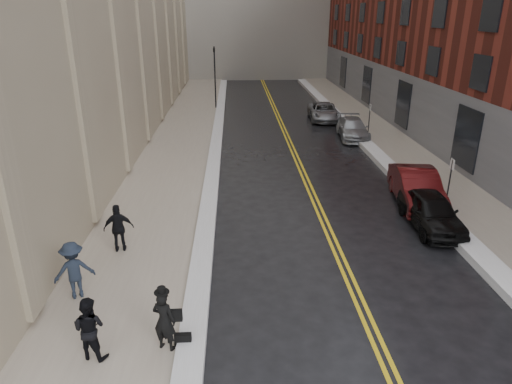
{
  "coord_description": "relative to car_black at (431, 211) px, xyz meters",
  "views": [
    {
      "loc": [
        -1.04,
        -9.45,
        7.82
      ],
      "look_at": [
        -0.28,
        6.29,
        1.6
      ],
      "focal_mm": 32.0,
      "sensor_mm": 36.0,
      "label": 1
    }
  ],
  "objects": [
    {
      "name": "ground",
      "position": [
        -6.49,
        -6.27,
        -0.69
      ],
      "size": [
        160.0,
        160.0,
        0.0
      ],
      "primitive_type": "plane",
      "color": "black",
      "rests_on": "ground"
    },
    {
      "name": "parking_sign_far",
      "position": [
        1.41,
        13.73,
        0.67
      ],
      "size": [
        0.06,
        0.35,
        2.23
      ],
      "color": "black",
      "rests_on": "ground"
    },
    {
      "name": "pedestrian_a",
      "position": [
        -11.0,
        -6.81,
        0.27
      ],
      "size": [
        0.93,
        0.81,
        1.62
      ],
      "primitive_type": "imported",
      "rotation": [
        0.0,
        0.0,
        2.85
      ],
      "color": "black",
      "rests_on": "sidewalk_left"
    },
    {
      "name": "car_silver_far",
      "position": [
        -0.58,
        19.08,
        -0.04
      ],
      "size": [
        2.41,
        4.8,
        1.3
      ],
      "primitive_type": "imported",
      "rotation": [
        0.0,
        0.0,
        -0.05
      ],
      "color": "gray",
      "rests_on": "ground"
    },
    {
      "name": "snow_ridge_left",
      "position": [
        -8.69,
        9.73,
        -0.56
      ],
      "size": [
        0.7,
        60.8,
        0.26
      ],
      "primitive_type": "cube",
      "color": "white",
      "rests_on": "ground"
    },
    {
      "name": "parking_sign_near",
      "position": [
        1.41,
        1.73,
        0.67
      ],
      "size": [
        0.06,
        0.35,
        2.23
      ],
      "color": "black",
      "rests_on": "ground"
    },
    {
      "name": "car_silver_near",
      "position": [
        0.31,
        13.57,
        -0.05
      ],
      "size": [
        2.14,
        4.54,
        1.28
      ],
      "primitive_type": "imported",
      "rotation": [
        0.0,
        0.0,
        -0.08
      ],
      "color": "#999CA0",
      "rests_on": "ground"
    },
    {
      "name": "lane_stripe_a",
      "position": [
        -4.11,
        9.73,
        -0.69
      ],
      "size": [
        0.12,
        64.0,
        0.01
      ],
      "primitive_type": "cube",
      "color": "gold",
      "rests_on": "ground"
    },
    {
      "name": "car_maroon",
      "position": [
        0.31,
        2.33,
        0.08
      ],
      "size": [
        2.19,
        4.82,
        1.53
      ],
      "primitive_type": "imported",
      "rotation": [
        0.0,
        0.0,
        -0.13
      ],
      "color": "#460C0D",
      "rests_on": "ground"
    },
    {
      "name": "pedestrian_c",
      "position": [
        -11.52,
        -1.57,
        0.31
      ],
      "size": [
        1.06,
        0.6,
        1.7
      ],
      "primitive_type": "imported",
      "rotation": [
        0.0,
        0.0,
        3.33
      ],
      "color": "black",
      "rests_on": "sidewalk_left"
    },
    {
      "name": "sidewalk_left",
      "position": [
        -10.99,
        9.73,
        -0.61
      ],
      "size": [
        4.0,
        64.0,
        0.15
      ],
      "primitive_type": "cube",
      "color": "gray",
      "rests_on": "ground"
    },
    {
      "name": "traffic_signal",
      "position": [
        -9.09,
        23.73,
        2.4
      ],
      "size": [
        0.18,
        0.15,
        5.2
      ],
      "color": "black",
      "rests_on": "ground"
    },
    {
      "name": "sidewalk_right",
      "position": [
        2.51,
        9.73,
        -0.61
      ],
      "size": [
        3.0,
        64.0,
        0.15
      ],
      "primitive_type": "cube",
      "color": "gray",
      "rests_on": "ground"
    },
    {
      "name": "car_black",
      "position": [
        0.0,
        0.0,
        0.0
      ],
      "size": [
        1.71,
        4.08,
        1.38
      ],
      "primitive_type": "imported",
      "rotation": [
        0.0,
        0.0,
        -0.02
      ],
      "color": "black",
      "rests_on": "ground"
    },
    {
      "name": "pedestrian_b",
      "position": [
        -12.15,
        -4.28,
        0.33
      ],
      "size": [
        1.28,
        1.03,
        1.73
      ],
      "primitive_type": "imported",
      "rotation": [
        0.0,
        0.0,
        3.54
      ],
      "color": "#1B2331",
      "rests_on": "sidewalk_left"
    },
    {
      "name": "pedestrian_main",
      "position": [
        -9.29,
        -6.62,
        0.26
      ],
      "size": [
        0.69,
        0.57,
        1.61
      ],
      "primitive_type": "imported",
      "rotation": [
        0.0,
        0.0,
        2.77
      ],
      "color": "black",
      "rests_on": "sidewalk_left"
    },
    {
      "name": "lane_stripe_b",
      "position": [
        -3.87,
        9.73,
        -0.69
      ],
      "size": [
        0.12,
        64.0,
        0.01
      ],
      "primitive_type": "cube",
      "color": "gold",
      "rests_on": "ground"
    },
    {
      "name": "snow_ridge_right",
      "position": [
        0.66,
        9.73,
        -0.54
      ],
      "size": [
        0.85,
        60.8,
        0.3
      ],
      "primitive_type": "cube",
      "color": "white",
      "rests_on": "ground"
    }
  ]
}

